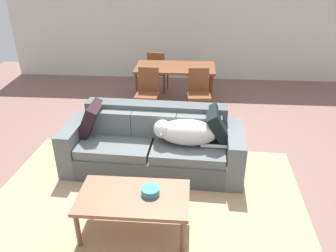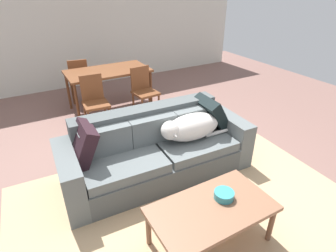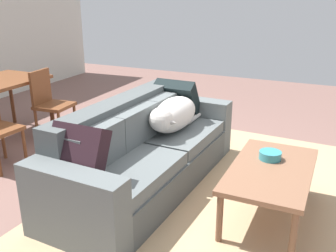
# 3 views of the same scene
# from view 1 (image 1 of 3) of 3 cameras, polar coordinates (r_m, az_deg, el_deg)

# --- Properties ---
(ground_plane) EXTENTS (10.00, 10.00, 0.00)m
(ground_plane) POSITION_cam_1_polar(r_m,az_deg,el_deg) (4.50, 0.17, -7.85)
(ground_plane) COLOR #7C5950
(back_partition) EXTENTS (8.00, 0.12, 2.70)m
(back_partition) POSITION_cam_1_polar(r_m,az_deg,el_deg) (7.79, 2.46, 17.90)
(back_partition) COLOR silver
(back_partition) RESTS_ON ground
(area_rug) EXTENTS (3.81, 2.84, 0.01)m
(area_rug) POSITION_cam_1_polar(r_m,az_deg,el_deg) (3.98, -3.84, -13.29)
(area_rug) COLOR tan
(area_rug) RESTS_ON ground
(couch) EXTENTS (2.38, 0.98, 0.83)m
(couch) POSITION_cam_1_polar(r_m,az_deg,el_deg) (4.45, -2.52, -3.39)
(couch) COLOR #4B5152
(couch) RESTS_ON ground
(dog_on_left_cushion) EXTENTS (0.94, 0.38, 0.33)m
(dog_on_left_cushion) POSITION_cam_1_polar(r_m,az_deg,el_deg) (4.17, 2.87, -1.06)
(dog_on_left_cushion) COLOR silver
(dog_on_left_cushion) RESTS_ON couch
(throw_pillow_by_left_arm) EXTENTS (0.32, 0.45, 0.47)m
(throw_pillow_by_left_arm) POSITION_cam_1_polar(r_m,az_deg,el_deg) (4.55, -13.23, 1.15)
(throw_pillow_by_left_arm) COLOR black
(throw_pillow_by_left_arm) RESTS_ON couch
(throw_pillow_by_right_arm) EXTENTS (0.37, 0.47, 0.47)m
(throw_pillow_by_right_arm) POSITION_cam_1_polar(r_m,az_deg,el_deg) (4.30, 8.91, 0.03)
(throw_pillow_by_right_arm) COLOR black
(throw_pillow_by_right_arm) RESTS_ON couch
(coffee_table) EXTENTS (1.12, 0.63, 0.45)m
(coffee_table) POSITION_cam_1_polar(r_m,az_deg,el_deg) (3.42, -6.00, -12.55)
(coffee_table) COLOR brown
(coffee_table) RESTS_ON ground
(bowl_on_coffee_table) EXTENTS (0.19, 0.19, 0.07)m
(bowl_on_coffee_table) POSITION_cam_1_polar(r_m,az_deg,el_deg) (3.38, -3.07, -11.16)
(bowl_on_coffee_table) COLOR teal
(bowl_on_coffee_table) RESTS_ON coffee_table
(dining_table) EXTENTS (1.49, 0.81, 0.76)m
(dining_table) POSITION_cam_1_polar(r_m,az_deg,el_deg) (6.33, 1.25, 9.67)
(dining_table) COLOR brown
(dining_table) RESTS_ON ground
(dining_chair_near_left) EXTENTS (0.42, 0.42, 0.88)m
(dining_chair_near_left) POSITION_cam_1_polar(r_m,az_deg,el_deg) (5.89, -3.52, 6.17)
(dining_chair_near_left) COLOR brown
(dining_chair_near_left) RESTS_ON ground
(dining_chair_near_right) EXTENTS (0.43, 0.43, 0.88)m
(dining_chair_near_right) POSITION_cam_1_polar(r_m,az_deg,el_deg) (5.86, 5.32, 6.05)
(dining_chair_near_right) COLOR brown
(dining_chair_near_right) RESTS_ON ground
(dining_chair_far_left) EXTENTS (0.45, 0.45, 0.88)m
(dining_chair_far_left) POSITION_cam_1_polar(r_m,az_deg,el_deg) (7.02, -1.88, 9.67)
(dining_chair_far_left) COLOR brown
(dining_chair_far_left) RESTS_ON ground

